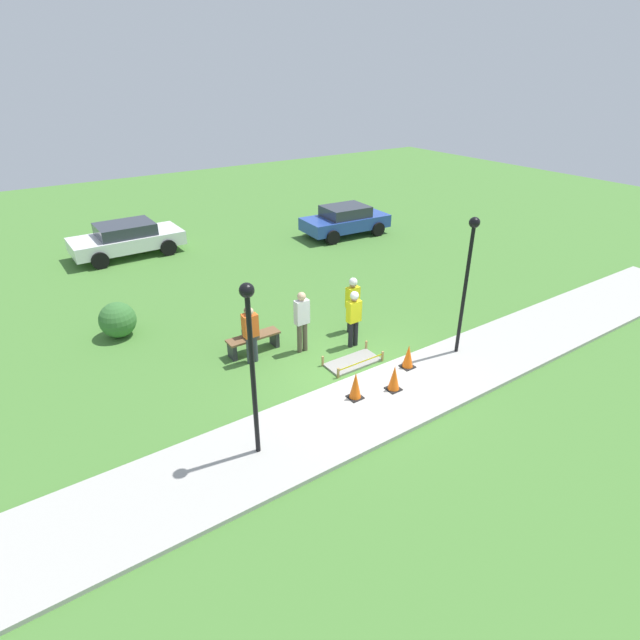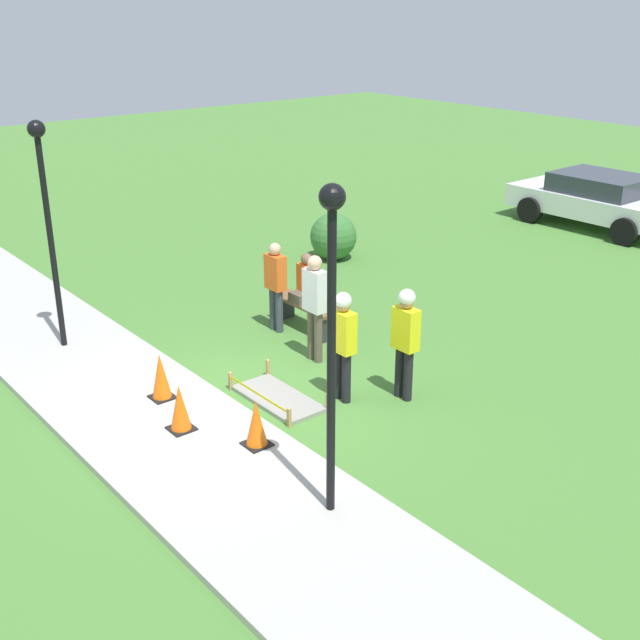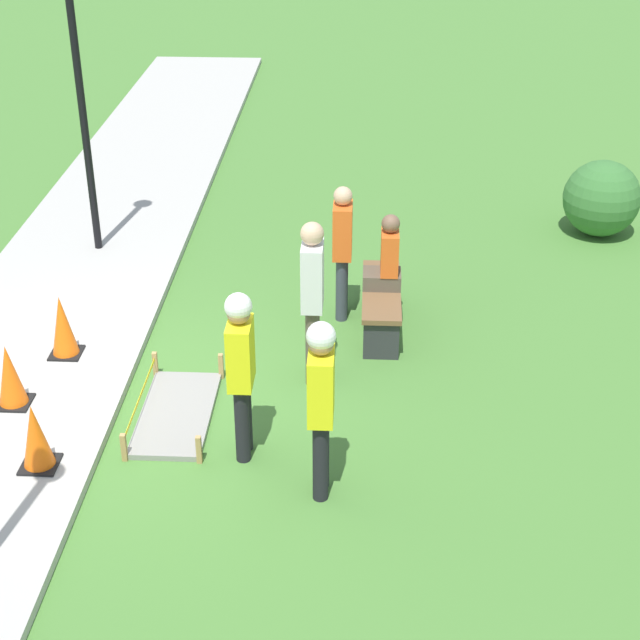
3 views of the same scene
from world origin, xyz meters
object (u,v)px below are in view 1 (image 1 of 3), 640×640
bystander_in_orange_shirt (251,332)px  lamppost_far (251,347)px  worker_assistant (354,314)px  parked_car_blue (345,220)px  park_bench (254,341)px  worker_supervisor (353,300)px  traffic_cone_near_patch (356,385)px  bystander_in_gray_shirt (302,318)px  traffic_cone_far_patch (394,378)px  traffic_cone_sidewalk_edge (408,356)px  lamppost_near (468,267)px  parked_car_white (127,238)px  person_seated_on_bench (249,325)px

bystander_in_orange_shirt → lamppost_far: (-1.59, -3.35, 1.66)m
worker_assistant → parked_car_blue: 10.68m
park_bench → worker_supervisor: size_ratio=0.88×
lamppost_far → traffic_cone_near_patch: bearing=7.0°
park_bench → parked_car_blue: 11.44m
bystander_in_gray_shirt → bystander_in_orange_shirt: bearing=169.6°
traffic_cone_far_patch → worker_assistant: worker_assistant is taller
traffic_cone_sidewalk_edge → lamppost_far: 5.32m
lamppost_near → parked_car_white: bearing=111.4°
lamppost_near → parked_car_blue: size_ratio=0.92×
traffic_cone_far_patch → parked_car_white: bearing=100.6°
traffic_cone_near_patch → worker_assistant: bearing=53.7°
traffic_cone_sidewalk_edge → lamppost_far: lamppost_far is taller
worker_supervisor → parked_car_white: size_ratio=0.39×
traffic_cone_sidewalk_edge → worker_assistant: worker_assistant is taller
traffic_cone_near_patch → bystander_in_orange_shirt: (-1.22, 3.01, 0.48)m
bystander_in_gray_shirt → lamppost_far: (-3.04, -3.09, 1.55)m
parked_car_white → bystander_in_orange_shirt: bearing=-88.6°
person_seated_on_bench → parked_car_white: bearing=93.4°
park_bench → person_seated_on_bench: bearing=147.6°
worker_assistant → parked_car_white: 12.04m
traffic_cone_near_patch → lamppost_near: 4.31m
bystander_in_gray_shirt → parked_car_white: (-1.85, 11.02, -0.30)m
parked_car_blue → traffic_cone_near_patch: bearing=-121.9°
traffic_cone_far_patch → lamppost_near: size_ratio=0.18×
lamppost_near → parked_car_blue: 11.61m
person_seated_on_bench → lamppost_far: 4.60m
traffic_cone_far_patch → traffic_cone_sidewalk_edge: bearing=29.7°
traffic_cone_near_patch → park_bench: bearing=105.2°
park_bench → parked_car_white: size_ratio=0.34×
traffic_cone_sidewalk_edge → park_bench: traffic_cone_sidewalk_edge is taller
traffic_cone_sidewalk_edge → worker_supervisor: 2.68m
worker_assistant → parked_car_white: size_ratio=0.38×
lamppost_near → parked_car_white: 14.74m
person_seated_on_bench → parked_car_blue: person_seated_on_bench is taller
traffic_cone_sidewalk_edge → worker_supervisor: size_ratio=0.38×
person_seated_on_bench → worker_supervisor: (3.15, -0.60, 0.17)m
bystander_in_orange_shirt → traffic_cone_near_patch: bearing=-67.9°
traffic_cone_far_patch → parked_car_white: (-2.63, 14.02, 0.31)m
worker_supervisor → bystander_in_orange_shirt: (-3.35, 0.08, -0.11)m
bystander_in_gray_shirt → lamppost_far: bearing=-134.5°
park_bench → bystander_in_gray_shirt: 1.54m
traffic_cone_near_patch → park_bench: 3.60m
park_bench → worker_supervisor: 3.19m
lamppost_near → worker_assistant: bearing=136.7°
traffic_cone_near_patch → parked_car_blue: bearing=54.5°
bystander_in_orange_shirt → lamppost_near: 5.95m
parked_car_blue → person_seated_on_bench: bearing=-136.5°
bystander_in_orange_shirt → bystander_in_gray_shirt: size_ratio=0.90×
worker_supervisor → lamppost_far: size_ratio=0.46×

